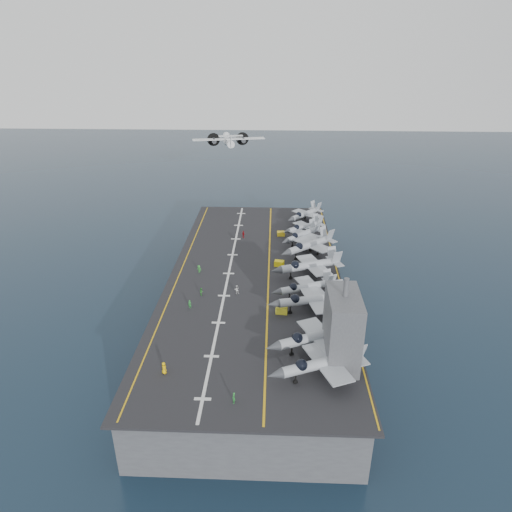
{
  "coord_description": "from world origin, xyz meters",
  "views": [
    {
      "loc": [
        3.84,
        -90.9,
        57.26
      ],
      "look_at": [
        0.0,
        4.0,
        13.0
      ],
      "focal_mm": 32.0,
      "sensor_mm": 36.0,
      "label": 1
    }
  ],
  "objects_px": {
    "island_superstructure": "(343,321)",
    "tow_cart_a": "(282,310)",
    "fighter_jet_0": "(322,362)",
    "transport_plane": "(229,143)"
  },
  "relations": [
    {
      "from": "island_superstructure",
      "to": "tow_cart_a",
      "type": "relative_size",
      "value": 6.38
    },
    {
      "from": "tow_cart_a",
      "to": "transport_plane",
      "type": "relative_size",
      "value": 0.09
    },
    {
      "from": "fighter_jet_0",
      "to": "island_superstructure",
      "type": "bearing_deg",
      "value": 52.81
    },
    {
      "from": "transport_plane",
      "to": "tow_cart_a",
      "type": "bearing_deg",
      "value": -77.7
    },
    {
      "from": "island_superstructure",
      "to": "tow_cart_a",
      "type": "distance_m",
      "value": 18.04
    },
    {
      "from": "tow_cart_a",
      "to": "island_superstructure",
      "type": "bearing_deg",
      "value": -56.27
    },
    {
      "from": "fighter_jet_0",
      "to": "tow_cart_a",
      "type": "xyz_separation_m",
      "value": [
        -5.95,
        18.26,
        -2.09
      ]
    },
    {
      "from": "island_superstructure",
      "to": "fighter_jet_0",
      "type": "bearing_deg",
      "value": -127.19
    },
    {
      "from": "fighter_jet_0",
      "to": "tow_cart_a",
      "type": "bearing_deg",
      "value": 108.03
    },
    {
      "from": "tow_cart_a",
      "to": "transport_plane",
      "type": "height_order",
      "value": "transport_plane"
    }
  ]
}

